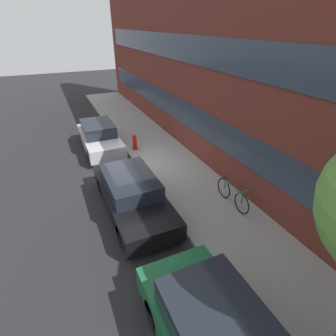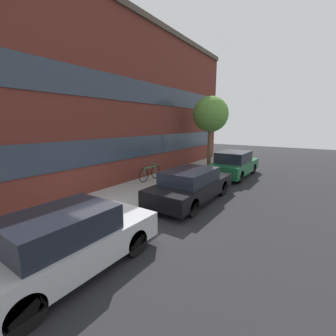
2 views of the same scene
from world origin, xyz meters
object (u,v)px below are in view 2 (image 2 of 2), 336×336
at_px(street_tree, 210,115).
at_px(bicycle, 150,172).
at_px(parked_car_black, 191,185).
at_px(parked_car_green, 234,164).
at_px(parked_car_silver, 67,242).
at_px(fire_hydrant, 67,217).

bearing_deg(street_tree, bicycle, 165.72).
bearing_deg(parked_car_black, parked_car_green, 0.00).
height_order(parked_car_silver, parked_car_green, parked_car_green).
height_order(parked_car_black, fire_hydrant, parked_car_black).
relative_size(fire_hydrant, bicycle, 0.45).
bearing_deg(fire_hydrant, parked_car_green, -8.91).
height_order(parked_car_black, bicycle, parked_car_black).
distance_m(parked_car_green, fire_hydrant, 9.75).
bearing_deg(bicycle, street_tree, -14.46).
height_order(parked_car_green, bicycle, parked_car_green).
relative_size(parked_car_green, street_tree, 0.93).
bearing_deg(parked_car_silver, fire_hydrant, 58.24).
height_order(parked_car_silver, street_tree, street_tree).
xyz_separation_m(parked_car_green, street_tree, (0.78, 1.94, 2.89)).
bearing_deg(parked_car_green, street_tree, 68.11).
xyz_separation_m(parked_car_black, street_tree, (6.01, 1.94, 2.96)).
distance_m(fire_hydrant, street_tree, 10.86).
relative_size(parked_car_black, fire_hydrant, 5.77).
height_order(parked_car_silver, bicycle, parked_car_silver).
relative_size(parked_car_silver, street_tree, 0.84).
xyz_separation_m(fire_hydrant, street_tree, (10.41, 0.43, 3.09)).
distance_m(parked_car_black, parked_car_green, 5.23).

